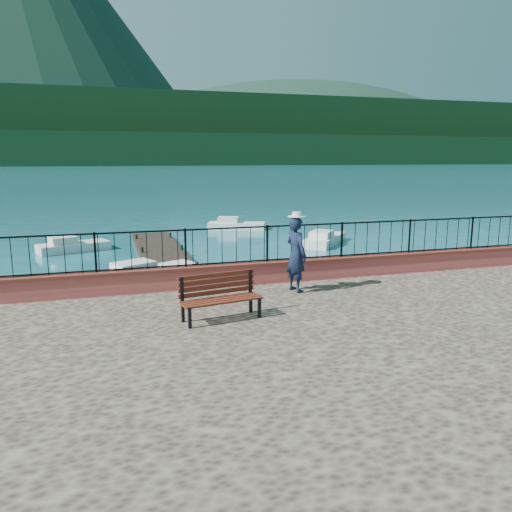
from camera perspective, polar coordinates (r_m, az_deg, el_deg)
ground at (r=10.85m, az=9.12°, el=-13.66°), size 2000.00×2000.00×0.00m
parapet at (r=13.61m, az=2.48°, el=-1.74°), size 28.00×0.46×0.58m
railing at (r=13.46m, az=2.51°, el=1.43°), size 27.00×0.05×0.95m
dock at (r=21.40m, az=-10.10°, el=-0.80°), size 2.00×16.00×0.30m
far_forest at (r=308.87m, az=-16.53°, el=11.58°), size 900.00×60.00×18.00m
foothills at (r=369.24m, az=-16.78°, el=13.46°), size 900.00×120.00×44.00m
companion_hill at (r=611.50m, az=4.60°, el=10.75°), size 448.00×384.00×180.00m
park_bench at (r=10.49m, az=-4.03°, el=-5.72°), size 1.78×0.84×0.95m
person at (r=12.54m, az=4.60°, el=0.18°), size 0.61×0.78×1.90m
hat at (r=12.39m, az=4.68°, el=4.77°), size 0.44×0.44×0.12m
boat_0 at (r=19.17m, az=-12.19°, el=-1.52°), size 4.20×2.93×0.80m
boat_2 at (r=26.83m, az=7.85°, el=2.23°), size 3.50×3.77×0.80m
boat_3 at (r=26.04m, az=-20.14°, el=1.37°), size 3.56×2.33×0.80m
boat_4 at (r=32.15m, az=-2.24°, el=3.80°), size 3.84×2.52×0.80m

